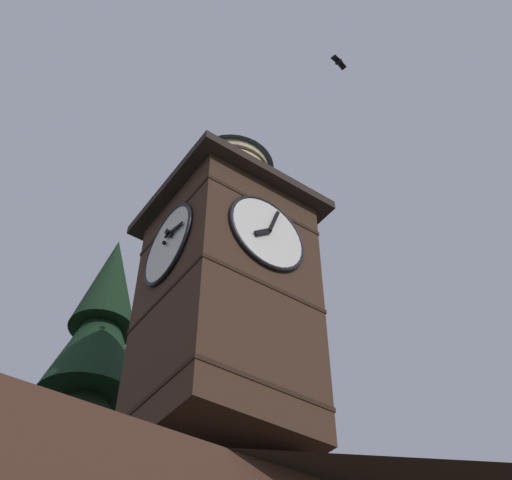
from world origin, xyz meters
TOP-DOWN VIEW (x-y plane):
  - clock_tower at (-0.44, -2.80)m, footprint 3.91×3.91m
  - flying_bird_low at (-1.67, 0.69)m, footprint 0.56×0.27m

SIDE VIEW (x-z plane):
  - clock_tower at x=-0.44m, z-range 6.87..16.74m
  - flying_bird_low at x=-1.67m, z-range 18.15..18.28m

